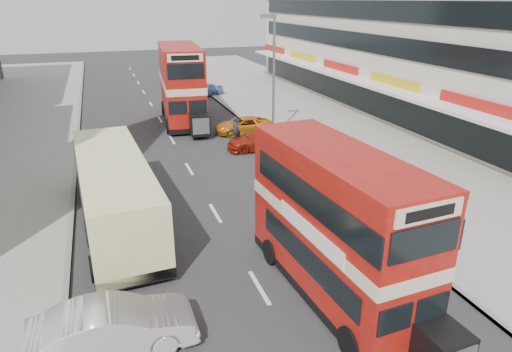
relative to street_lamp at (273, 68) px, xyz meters
name	(u,v)px	position (x,y,z in m)	size (l,w,h in m)	color
ground	(282,326)	(-6.52, -18.00, -4.78)	(160.00, 160.00, 0.00)	#28282B
road_surface	(172,140)	(-6.52, 2.00, -4.78)	(12.00, 90.00, 0.01)	#28282B
pavement_right	(330,124)	(5.48, 2.00, -4.71)	(12.00, 90.00, 0.15)	gray
kerb_left	(77,148)	(-12.62, 2.00, -4.71)	(0.20, 90.00, 0.16)	gray
kerb_right	(257,131)	(-0.42, 2.00, -4.71)	(0.20, 90.00, 0.16)	gray
commercial_row	(409,55)	(13.42, 4.00, -0.09)	(9.90, 46.20, 9.30)	beige
street_lamp	(273,68)	(0.00, 0.00, 0.00)	(1.00, 0.20, 8.12)	slate
bus_main	(337,225)	(-4.33, -16.98, -2.31)	(2.89, 8.58, 4.69)	black
bus_second	(181,84)	(-4.85, 6.79, -1.85)	(3.54, 10.33, 5.58)	black
coach	(115,190)	(-10.70, -9.75, -3.17)	(3.28, 10.48, 2.74)	black
car_left_front	(113,328)	(-11.22, -17.45, -4.05)	(1.55, 4.45, 1.47)	silver
car_right_a	(262,139)	(-1.40, -1.84, -4.14)	(1.81, 4.44, 1.29)	maroon
car_right_b	(244,125)	(-1.37, 2.04, -4.21)	(1.90, 4.13, 1.15)	orange
car_right_c	(204,90)	(-1.09, 16.07, -4.14)	(1.52, 3.77, 1.28)	#5474A9
pedestrian_near	(295,134)	(0.72, -2.30, -3.84)	(0.59, 0.40, 1.59)	gray
cyclist	(236,137)	(-2.77, -0.80, -4.15)	(0.69, 1.68, 1.92)	gray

